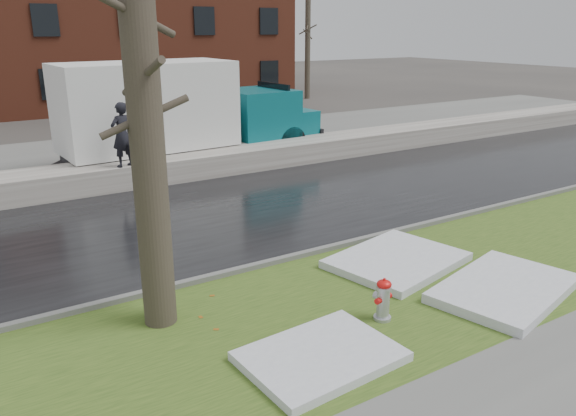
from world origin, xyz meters
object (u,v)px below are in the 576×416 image
box_truck (179,111)px  worker (122,135)px  fire_hydrant (383,298)px  tree (146,121)px

box_truck → worker: 3.40m
box_truck → worker: (-2.63, -2.15, -0.22)m
fire_hydrant → worker: size_ratio=0.39×
tree → worker: (1.87, 8.14, -1.67)m
tree → box_truck: bearing=66.4°
fire_hydrant → worker: 10.20m
fire_hydrant → box_truck: box_truck is taller
fire_hydrant → worker: worker is taller
fire_hydrant → box_truck: 12.36m
box_truck → fire_hydrant: bearing=-99.6°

